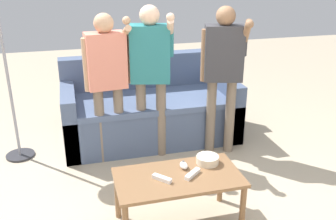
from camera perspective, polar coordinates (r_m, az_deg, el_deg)
The scene contains 10 objects.
ground_plane at distance 3.21m, azimuth 1.73°, elevation -13.93°, with size 12.00×12.00×0.00m, color tan.
couch at distance 4.22m, azimuth -2.81°, elevation -0.03°, with size 1.85×0.89×0.87m.
coffee_table at distance 2.80m, azimuth 1.54°, elevation -10.86°, with size 0.91×0.48×0.42m.
snack_bowl at distance 2.93m, azimuth 5.93°, elevation -7.39°, with size 0.17×0.17×0.06m, color beige.
game_remote_nunchuk at distance 2.85m, azimuth 2.36°, elevation -8.25°, with size 0.06×0.09×0.05m.
player_left at distance 3.56m, azimuth -9.15°, elevation 5.65°, with size 0.43×0.27×1.43m.
player_center at distance 3.60m, azimuth -2.64°, elevation 6.70°, with size 0.43×0.38×1.49m.
player_right at distance 3.71m, azimuth 8.26°, elevation 6.77°, with size 0.42×0.42×1.47m.
game_remote_wand_near at distance 2.71m, azimuth -0.91°, elevation -10.19°, with size 0.13×0.13×0.03m.
game_remote_wand_far at distance 2.77m, azimuth 3.69°, elevation -9.51°, with size 0.15×0.13×0.03m.
Camera 1 is at (-0.76, -2.49, 1.88)m, focal length 40.77 mm.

